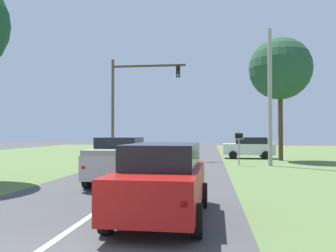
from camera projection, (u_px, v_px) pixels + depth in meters
ground_plane at (148, 176)px, 17.49m from camera, size 120.00×120.00×0.00m
lane_centre_stripe at (44, 248)px, 6.58m from camera, size 0.16×43.47×0.01m
red_suv_near at (163, 179)px, 8.89m from camera, size 2.25×4.86×1.91m
pickup_truck_lead at (121, 160)px, 14.87m from camera, size 2.18×4.89×2.00m
traffic_light at (130, 95)px, 28.98m from camera, size 6.28×0.40×8.40m
keep_moving_sign at (239, 143)px, 23.32m from camera, size 0.60×0.09×2.35m
oak_tree_right at (280, 69)px, 27.64m from camera, size 4.95×4.95×9.83m
crossing_suv_far at (249, 147)px, 29.74m from camera, size 4.35×2.08×1.82m
utility_pole_right at (270, 97)px, 23.11m from camera, size 0.28×0.28×9.19m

